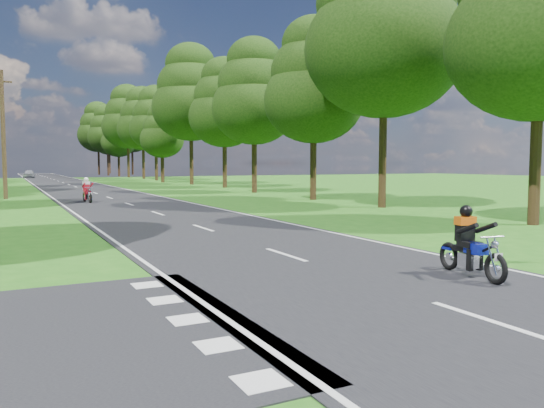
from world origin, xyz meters
TOP-DOWN VIEW (x-y plane):
  - ground at (0.00, 0.00)m, footprint 160.00×160.00m
  - main_road at (0.00, 50.00)m, footprint 7.00×140.00m
  - road_markings at (-0.14, 48.13)m, footprint 7.40×140.00m
  - treeline at (1.43, 60.06)m, footprint 40.00×115.35m
  - telegraph_pole at (-6.00, 28.00)m, footprint 1.20×0.26m
  - rider_near_blue at (2.06, -1.84)m, footprint 0.84×1.76m
  - rider_far_red at (-1.85, 22.44)m, footprint 0.71×1.75m
  - distant_car at (-2.60, 80.44)m, footprint 1.85×3.85m

SIDE VIEW (x-z plane):
  - ground at x=0.00m, z-range 0.00..0.00m
  - main_road at x=0.00m, z-range 0.00..0.02m
  - road_markings at x=-0.14m, z-range 0.02..0.03m
  - distant_car at x=-2.60m, z-range 0.02..1.29m
  - rider_near_blue at x=2.06m, z-range 0.02..1.42m
  - rider_far_red at x=-1.85m, z-range 0.02..1.45m
  - telegraph_pole at x=-6.00m, z-range 0.07..8.07m
  - treeline at x=1.43m, z-range 0.86..15.65m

